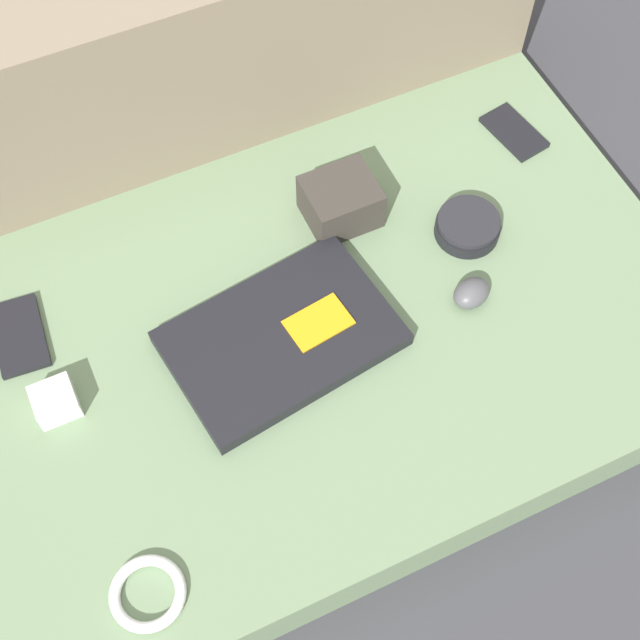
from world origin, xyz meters
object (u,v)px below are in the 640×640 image
computer_mouse (471,293)px  charger_brick (55,402)px  phone_black (514,132)px  laptop (282,340)px  camera_pouch (341,202)px  speaker_puck (468,226)px  phone_silver (19,336)px

computer_mouse → charger_brick: (-0.61, 0.09, 0.00)m
computer_mouse → charger_brick: size_ratio=1.20×
phone_black → laptop: bearing=-168.0°
laptop → computer_mouse: size_ratio=4.96×
charger_brick → laptop: bearing=-7.2°
camera_pouch → charger_brick: 0.52m
computer_mouse → laptop: bearing=156.2°
speaker_puck → camera_pouch: size_ratio=0.93×
phone_silver → laptop: bearing=-21.6°
speaker_puck → charger_brick: (-0.66, -0.02, 0.00)m
phone_silver → charger_brick: 0.13m
laptop → phone_silver: size_ratio=2.66×
computer_mouse → camera_pouch: bearing=102.1°
phone_silver → camera_pouch: (0.52, 0.00, 0.03)m
computer_mouse → camera_pouch: 0.25m
computer_mouse → speaker_puck: computer_mouse is taller
phone_black → camera_pouch: (-0.34, -0.03, 0.03)m
speaker_puck → phone_black: (0.17, 0.14, -0.01)m
camera_pouch → laptop: bearing=-135.4°
camera_pouch → charger_brick: camera_pouch is taller
speaker_puck → camera_pouch: (-0.16, 0.11, 0.02)m
laptop → camera_pouch: (0.17, 0.17, 0.02)m
phone_silver → phone_black: bearing=7.0°
computer_mouse → speaker_puck: size_ratio=0.69×
phone_silver → charger_brick: size_ratio=2.24×
phone_silver → speaker_puck: bearing=-4.3°
speaker_puck → camera_pouch: 0.20m
speaker_puck → phone_black: speaker_puck is taller
speaker_puck → phone_black: bearing=39.7°
speaker_puck → phone_black: size_ratio=0.84×
phone_black → computer_mouse: bearing=-141.7°
laptop → charger_brick: bearing=164.9°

